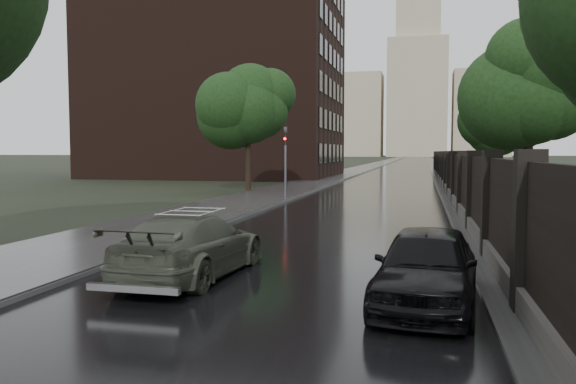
{
  "coord_description": "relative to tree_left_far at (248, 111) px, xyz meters",
  "views": [
    {
      "loc": [
        2.91,
        -4.64,
        2.66
      ],
      "look_at": [
        -0.82,
        10.98,
        1.5
      ],
      "focal_mm": 35.0,
      "sensor_mm": 36.0,
      "label": 1
    }
  ],
  "objects": [
    {
      "name": "tree_right_b",
      "position": [
        15.5,
        -8.0,
        -0.29
      ],
      "size": [
        4.08,
        4.08,
        7.01
      ],
      "color": "black",
      "rests_on": "ground"
    },
    {
      "name": "volga_sedan",
      "position": [
        6.2,
        -23.66,
        -4.57
      ],
      "size": [
        2.1,
        4.73,
        1.35
      ],
      "primitive_type": "imported",
      "rotation": [
        0.0,
        0.0,
        3.1
      ],
      "color": "#414638",
      "rests_on": "ground"
    },
    {
      "name": "traffic_light",
      "position": [
        3.7,
        -5.01,
        -2.84
      ],
      "size": [
        0.16,
        0.32,
        4.0
      ],
      "color": "#59595E",
      "rests_on": "ground"
    },
    {
      "name": "sidewalk_left",
      "position": [
        2.0,
        160.0,
        -5.16
      ],
      "size": [
        4.0,
        420.0,
        0.16
      ],
      "primitive_type": "cube",
      "color": "#2D2D2D",
      "rests_on": "ground"
    },
    {
      "name": "car_right_near",
      "position": [
        11.02,
        -24.87,
        -4.55
      ],
      "size": [
        1.99,
        4.19,
        1.38
      ],
      "primitive_type": "imported",
      "rotation": [
        0.0,
        0.0,
        -0.09
      ],
      "color": "black",
      "rests_on": "ground"
    },
    {
      "name": "fence_right",
      "position": [
        12.6,
        2.01,
        -4.23
      ],
      "size": [
        0.45,
        75.72,
        2.7
      ],
      "color": "#383533",
      "rests_on": "ground"
    },
    {
      "name": "tree_left_far",
      "position": [
        0.0,
        0.0,
        0.0
      ],
      "size": [
        4.25,
        4.25,
        7.39
      ],
      "color": "black",
      "rests_on": "ground"
    },
    {
      "name": "verge_right",
      "position": [
        13.5,
        160.0,
        -5.2
      ],
      "size": [
        3.0,
        420.0,
        0.08
      ],
      "primitive_type": "cube",
      "color": "#2D2D2D",
      "rests_on": "ground"
    },
    {
      "name": "tree_right_c",
      "position": [
        15.5,
        10.0,
        -0.29
      ],
      "size": [
        4.08,
        4.08,
        7.01
      ],
      "color": "black",
      "rests_on": "ground"
    },
    {
      "name": "stalinist_tower",
      "position": [
        8.0,
        270.0,
        33.14
      ],
      "size": [
        92.0,
        30.0,
        159.0
      ],
      "color": "tan",
      "rests_on": "ground"
    },
    {
      "name": "brick_building",
      "position": [
        -10.0,
        22.0,
        4.76
      ],
      "size": [
        24.0,
        18.0,
        20.0
      ],
      "primitive_type": "cube",
      "color": "black",
      "rests_on": "ground"
    },
    {
      "name": "road",
      "position": [
        8.0,
        160.0,
        -5.23
      ],
      "size": [
        8.0,
        420.0,
        0.02
      ],
      "primitive_type": "cube",
      "color": "black",
      "rests_on": "ground"
    }
  ]
}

